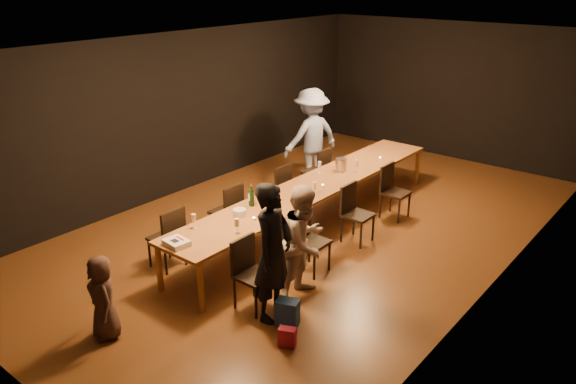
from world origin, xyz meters
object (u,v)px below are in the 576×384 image
Objects in this scene: child at (103,297)px; ice_bucket at (341,165)px; man_blue at (311,136)px; plate_stack at (240,213)px; chair_right_2 at (358,214)px; champagne_bottle at (251,195)px; chair_left_0 at (166,237)px; chair_right_1 at (312,241)px; chair_left_3 at (316,171)px; woman_birthday at (273,252)px; table at (314,188)px; woman_tan at (305,242)px; chair_right_3 at (396,192)px; chair_right_0 at (254,275)px; chair_left_1 at (226,211)px; birthday_cake at (177,243)px; chair_left_2 at (275,189)px.

ice_bucket is (0.04, 4.80, 0.34)m from child.
man_blue is 10.02× the size of plate_stack.
champagne_bottle is at bearing -39.60° from chair_right_2.
man_blue is at bearing 7.15° from chair_left_0.
plate_stack is (-0.94, -0.47, 0.34)m from chair_right_1.
chair_left_0 is at bearing 135.88° from child.
champagne_bottle is (0.64, -2.48, 0.46)m from chair_left_3.
chair_left_0 is 1.11m from plate_stack.
woman_birthday is 1.75m from champagne_bottle.
table is 5.79× the size of child.
woman_tan is at bearing 52.68° from man_blue.
woman_birthday reaches higher than chair_right_2.
woman_birthday is at bearing 4.78° from chair_right_3.
chair_right_0 is (0.85, -2.40, -0.24)m from table.
chair_right_2 is at bearing -125.22° from chair_left_3.
chair_right_2 reaches higher than plate_stack.
chair_left_1 is 2.64× the size of champagne_bottle.
chair_left_1 is 2.84m from child.
child reaches higher than chair_left_0.
woman_birthday reaches higher than chair_left_3.
plate_stack is at bearing -46.02° from chair_left_0.
chair_right_2 is at bearing 60.57° from plate_stack.
birthday_cake is at bearing -91.83° from table.
chair_right_0 is 1.08m from birthday_cake.
man_blue is at bearing -151.80° from chair_right_0.
chair_right_1 reaches higher than birthday_cake.
woman_birthday reaches higher than chair_right_0.
champagne_bottle is (0.64, 1.12, 0.46)m from chair_left_0.
plate_stack is at bearing 80.86° from woman_tan.
chair_right_2 and chair_right_3 have the same top height.
chair_right_0 is 1.81m from child.
chair_left_1 is 2.10m from woman_tan.
chair_left_2 is (-1.70, 2.40, 0.00)m from chair_right_0.
woman_birthday reaches higher than child.
birthday_cake is at bearing -154.96° from chair_left_1.
child is at bearing -164.75° from chair_left_1.
chair_right_1 is 2.29m from ice_bucket.
woman_tan reaches higher than table.
child is (1.27, -5.67, -0.43)m from man_blue.
chair_right_2 is 1.00× the size of chair_left_1.
chair_right_1 is at bearing 26.41° from plate_stack.
chair_right_1 is at bearing 4.50° from champagne_bottle.
chair_right_3 is (0.00, 2.40, 0.00)m from chair_right_1.
chair_left_0 is 0.53× the size of woman_birthday.
woman_tan reaches higher than chair_right_2.
woman_birthday reaches higher than chair_right_1.
chair_right_3 is 3.98m from chair_left_0.
birthday_cake reaches higher than table.
child is at bearing 145.40° from woman_tan.
plate_stack is at bearing -90.61° from ice_bucket.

